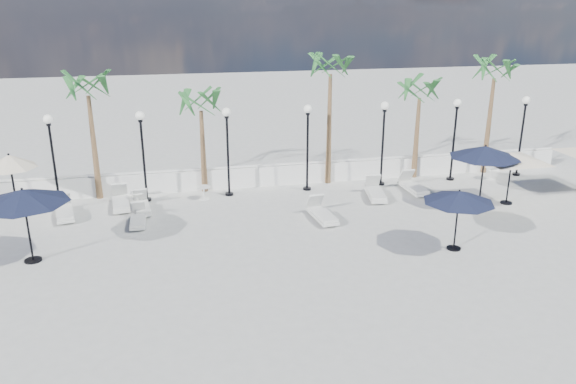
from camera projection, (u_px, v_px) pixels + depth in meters
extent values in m
plane|color=#9FA09B|center=(353.00, 249.00, 19.21)|extent=(100.00, 100.00, 0.00)
cube|color=silver|center=(302.00, 174.00, 26.00)|extent=(26.00, 0.30, 0.90)
cube|color=silver|center=(302.00, 163.00, 25.83)|extent=(26.00, 0.12, 0.08)
cylinder|color=black|center=(60.00, 206.00, 23.11)|extent=(0.36, 0.36, 0.10)
cylinder|color=black|center=(54.00, 166.00, 22.56)|extent=(0.10, 0.10, 3.50)
cylinder|color=black|center=(49.00, 124.00, 22.01)|extent=(0.18, 0.18, 0.10)
sphere|color=white|center=(48.00, 119.00, 21.94)|extent=(0.36, 0.36, 0.36)
cylinder|color=black|center=(147.00, 200.00, 23.81)|extent=(0.36, 0.36, 0.10)
cylinder|color=black|center=(144.00, 161.00, 23.26)|extent=(0.10, 0.10, 3.50)
cylinder|color=black|center=(140.00, 121.00, 22.71)|extent=(0.18, 0.18, 0.10)
sphere|color=white|center=(140.00, 116.00, 22.64)|extent=(0.36, 0.36, 0.36)
cylinder|color=black|center=(229.00, 194.00, 24.51)|extent=(0.36, 0.36, 0.10)
cylinder|color=black|center=(228.00, 156.00, 23.95)|extent=(0.10, 0.10, 3.50)
cylinder|color=black|center=(227.00, 117.00, 23.40)|extent=(0.18, 0.18, 0.10)
sphere|color=white|center=(226.00, 112.00, 23.33)|extent=(0.36, 0.36, 0.36)
cylinder|color=black|center=(307.00, 189.00, 25.20)|extent=(0.36, 0.36, 0.10)
cylinder|color=black|center=(307.00, 152.00, 24.65)|extent=(0.10, 0.10, 3.50)
cylinder|color=black|center=(308.00, 114.00, 24.10)|extent=(0.18, 0.18, 0.10)
sphere|color=white|center=(308.00, 109.00, 24.03)|extent=(0.36, 0.36, 0.36)
cylinder|color=black|center=(380.00, 183.00, 25.90)|extent=(0.36, 0.36, 0.10)
cylinder|color=black|center=(382.00, 148.00, 25.35)|extent=(0.10, 0.10, 3.50)
cylinder|color=black|center=(385.00, 110.00, 24.80)|extent=(0.18, 0.18, 0.10)
sphere|color=white|center=(385.00, 106.00, 24.73)|extent=(0.36, 0.36, 0.36)
cylinder|color=black|center=(450.00, 179.00, 26.60)|extent=(0.36, 0.36, 0.10)
cylinder|color=black|center=(454.00, 144.00, 26.05)|extent=(0.10, 0.10, 3.50)
cylinder|color=black|center=(457.00, 107.00, 25.50)|extent=(0.18, 0.18, 0.10)
sphere|color=white|center=(458.00, 103.00, 25.43)|extent=(0.36, 0.36, 0.36)
cylinder|color=black|center=(516.00, 174.00, 27.30)|extent=(0.36, 0.36, 0.10)
cylinder|color=black|center=(521.00, 140.00, 26.74)|extent=(0.10, 0.10, 3.50)
cylinder|color=black|center=(526.00, 105.00, 26.19)|extent=(0.18, 0.18, 0.10)
sphere|color=white|center=(526.00, 100.00, 26.12)|extent=(0.36, 0.36, 0.36)
cone|color=brown|center=(94.00, 148.00, 23.45)|extent=(0.28, 0.28, 4.40)
cone|color=brown|center=(203.00, 152.00, 24.48)|extent=(0.28, 0.28, 3.60)
cone|color=brown|center=(329.00, 130.00, 25.39)|extent=(0.28, 0.28, 5.00)
cone|color=brown|center=(416.00, 138.00, 26.44)|extent=(0.28, 0.28, 3.80)
cone|color=brown|center=(488.00, 126.00, 27.05)|extent=(0.28, 0.28, 4.60)
cube|color=silver|center=(65.00, 214.00, 21.94)|extent=(1.01, 2.02, 0.10)
cube|color=silver|center=(65.00, 213.00, 21.67)|extent=(0.85, 1.40, 0.10)
cube|color=silver|center=(62.00, 198.00, 22.49)|extent=(0.68, 0.57, 0.60)
cube|color=silver|center=(121.00, 204.00, 22.99)|extent=(0.86, 2.04, 0.11)
cube|color=silver|center=(121.00, 203.00, 22.71)|extent=(0.75, 1.39, 0.11)
cube|color=silver|center=(119.00, 189.00, 23.59)|extent=(0.66, 0.53, 0.62)
cube|color=silver|center=(138.00, 221.00, 21.28)|extent=(0.57, 1.70, 0.09)
cube|color=silver|center=(138.00, 221.00, 21.04)|extent=(0.54, 1.15, 0.09)
cube|color=silver|center=(138.00, 206.00, 21.81)|extent=(0.53, 0.40, 0.53)
cube|color=silver|center=(142.00, 208.00, 22.56)|extent=(0.82, 1.86, 0.10)
cube|color=silver|center=(143.00, 208.00, 22.30)|extent=(0.71, 1.27, 0.10)
cube|color=silver|center=(140.00, 194.00, 23.09)|extent=(0.61, 0.49, 0.56)
cube|color=silver|center=(376.00, 194.00, 24.09)|extent=(1.03, 2.10, 0.11)
cube|color=silver|center=(377.00, 194.00, 23.79)|extent=(0.87, 1.45, 0.11)
cube|color=silver|center=(373.00, 180.00, 24.73)|extent=(0.71, 0.58, 0.63)
cube|color=silver|center=(322.00, 216.00, 21.70)|extent=(0.85, 2.00, 0.10)
cube|color=silver|center=(325.00, 216.00, 21.43)|extent=(0.74, 1.37, 0.10)
cube|color=silver|center=(315.00, 200.00, 22.29)|extent=(0.65, 0.52, 0.61)
cube|color=silver|center=(413.00, 189.00, 24.85)|extent=(0.71, 1.99, 0.11)
cube|color=silver|center=(416.00, 188.00, 24.57)|extent=(0.65, 1.35, 0.11)
cube|color=silver|center=(406.00, 175.00, 25.46)|extent=(0.63, 0.48, 0.62)
cylinder|color=silver|center=(204.00, 199.00, 24.02)|extent=(0.45, 0.45, 0.03)
cylinder|color=silver|center=(204.00, 193.00, 23.94)|extent=(0.07, 0.07, 0.54)
cylinder|color=silver|center=(204.00, 187.00, 23.84)|extent=(0.58, 0.58, 0.03)
cylinder|color=silver|center=(138.00, 205.00, 23.30)|extent=(0.45, 0.45, 0.03)
cylinder|color=silver|center=(138.00, 199.00, 23.21)|extent=(0.07, 0.07, 0.54)
cylinder|color=silver|center=(137.00, 193.00, 23.12)|extent=(0.59, 0.59, 0.03)
cylinder|color=silver|center=(491.00, 179.00, 26.72)|extent=(0.45, 0.45, 0.03)
cylinder|color=silver|center=(491.00, 173.00, 26.64)|extent=(0.07, 0.07, 0.55)
cylinder|color=silver|center=(492.00, 168.00, 26.55)|extent=(0.59, 0.59, 0.03)
cylinder|color=black|center=(33.00, 260.00, 18.32)|extent=(0.55, 0.55, 0.06)
cylinder|color=black|center=(28.00, 227.00, 17.93)|extent=(0.07, 0.07, 2.42)
cone|color=black|center=(23.00, 196.00, 17.60)|extent=(2.86, 2.86, 0.44)
sphere|color=black|center=(22.00, 189.00, 17.52)|extent=(0.08, 0.08, 0.08)
cylinder|color=black|center=(479.00, 204.00, 23.38)|extent=(0.57, 0.57, 0.06)
cylinder|color=black|center=(482.00, 176.00, 22.99)|extent=(0.07, 0.07, 2.46)
cone|color=black|center=(485.00, 152.00, 22.65)|extent=(2.87, 2.87, 0.46)
sphere|color=black|center=(486.00, 146.00, 22.56)|extent=(0.08, 0.08, 0.08)
cylinder|color=black|center=(454.00, 248.00, 19.20)|extent=(0.48, 0.48, 0.05)
cylinder|color=black|center=(456.00, 221.00, 18.88)|extent=(0.06, 0.06, 2.06)
cone|color=black|center=(459.00, 197.00, 18.60)|extent=(2.40, 2.40, 0.39)
sphere|color=black|center=(460.00, 191.00, 18.53)|extent=(0.07, 0.07, 0.07)
cylinder|color=black|center=(506.00, 203.00, 23.51)|extent=(0.49, 0.49, 0.06)
cylinder|color=black|center=(509.00, 179.00, 23.17)|extent=(0.07, 0.07, 2.16)
pyramid|color=beige|center=(513.00, 153.00, 22.81)|extent=(4.79, 4.79, 0.33)
cylinder|color=black|center=(18.00, 213.00, 22.34)|extent=(0.63, 0.63, 0.07)
cylinder|color=black|center=(14.00, 186.00, 21.97)|extent=(0.08, 0.08, 2.38)
cone|color=beige|center=(9.00, 161.00, 21.65)|extent=(2.04, 2.04, 0.51)
sphere|color=black|center=(8.00, 154.00, 21.56)|extent=(0.09, 0.09, 0.09)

